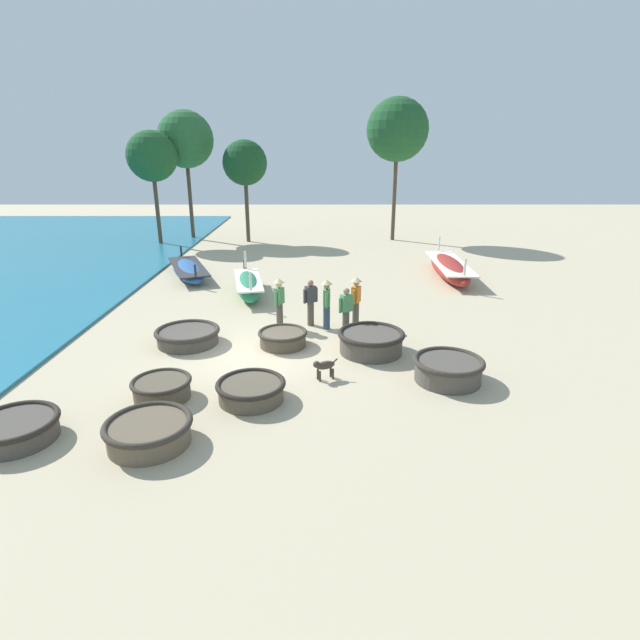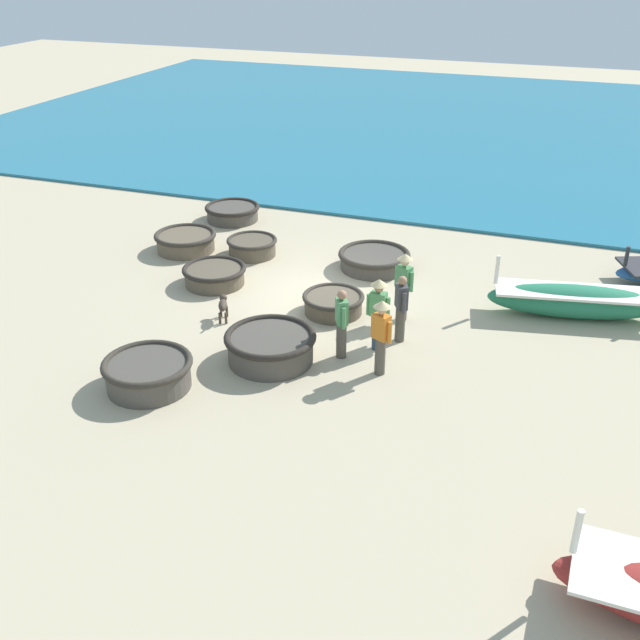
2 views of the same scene
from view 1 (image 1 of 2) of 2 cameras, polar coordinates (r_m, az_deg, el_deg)
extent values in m
plane|color=#BCAD8C|center=(14.62, -7.18, -3.86)|extent=(80.00, 80.00, 0.00)
cylinder|color=#4C473F|center=(14.59, 5.83, -2.64)|extent=(1.81, 1.81, 0.57)
torus|color=#28231E|center=(14.48, 5.87, -1.58)|extent=(1.95, 1.95, 0.14)
cylinder|color=brown|center=(12.54, -17.62, -7.61)|extent=(1.32, 1.32, 0.44)
torus|color=#332D26|center=(12.44, -17.72, -6.70)|extent=(1.42, 1.42, 0.11)
cylinder|color=#4C473F|center=(13.20, 14.41, -5.66)|extent=(1.68, 1.68, 0.54)
torus|color=#332D26|center=(13.09, 14.50, -4.58)|extent=(1.81, 1.81, 0.13)
cylinder|color=brown|center=(11.99, -7.89, -8.14)|extent=(1.53, 1.53, 0.42)
torus|color=#28231E|center=(11.90, -7.94, -7.24)|extent=(1.65, 1.65, 0.12)
cylinder|color=#4C473F|center=(15.69, -14.89, -1.93)|extent=(1.81, 1.81, 0.41)
torus|color=#332D26|center=(15.62, -14.95, -1.23)|extent=(1.96, 1.96, 0.14)
cylinder|color=brown|center=(15.05, -4.28, -2.20)|extent=(1.38, 1.38, 0.42)
torus|color=#332D26|center=(14.98, -4.30, -1.45)|extent=(1.49, 1.49, 0.11)
cylinder|color=brown|center=(10.83, -18.96, -12.19)|extent=(1.63, 1.63, 0.46)
torus|color=#332D26|center=(10.71, -19.10, -11.14)|extent=(1.77, 1.77, 0.13)
cylinder|color=#4C473F|center=(12.10, -31.45, -10.77)|extent=(1.60, 1.60, 0.42)
torus|color=#28231E|center=(12.01, -31.62, -9.89)|extent=(1.73, 1.73, 0.13)
ellipsoid|color=#285693|center=(24.00, -14.81, 5.52)|extent=(3.01, 5.00, 0.57)
cube|color=#2D2D33|center=(23.95, -14.85, 5.94)|extent=(2.91, 4.66, 0.06)
cylinder|color=#2D2D33|center=(26.08, -15.60, 7.61)|extent=(0.10, 0.10, 0.51)
cylinder|color=#2D2D33|center=(21.71, -14.08, 5.52)|extent=(0.10, 0.10, 0.51)
ellipsoid|color=maroon|center=(23.84, 14.55, 5.72)|extent=(1.46, 5.83, 0.79)
cube|color=silver|center=(23.79, 14.60, 6.31)|extent=(1.50, 5.37, 0.06)
cylinder|color=silver|center=(26.25, 13.44, 8.57)|extent=(0.10, 0.10, 0.71)
cylinder|color=silver|center=(21.16, 16.23, 5.87)|extent=(0.10, 0.10, 0.71)
ellipsoid|color=#237551|center=(20.32, -8.19, 3.87)|extent=(1.71, 4.17, 0.78)
cube|color=silver|center=(20.25, -8.22, 4.55)|extent=(1.69, 3.86, 0.06)
cylinder|color=silver|center=(21.97, -8.55, 6.86)|extent=(0.10, 0.10, 0.70)
cylinder|color=silver|center=(18.33, -7.96, 4.45)|extent=(0.10, 0.10, 0.70)
cylinder|color=#4C473D|center=(16.69, 4.09, 0.71)|extent=(0.22, 0.22, 0.82)
cube|color=orange|center=(16.49, 4.14, 2.95)|extent=(0.34, 0.40, 0.54)
sphere|color=tan|center=(16.39, 4.17, 4.23)|extent=(0.20, 0.20, 0.20)
cylinder|color=orange|center=(16.31, 3.86, 2.59)|extent=(0.09, 0.09, 0.48)
cylinder|color=orange|center=(16.70, 4.41, 2.98)|extent=(0.09, 0.09, 0.48)
cone|color=#D1BC84|center=(16.36, 4.18, 4.67)|extent=(0.36, 0.36, 0.14)
cylinder|color=#4C473D|center=(16.68, -1.08, 0.74)|extent=(0.22, 0.22, 0.82)
cube|color=#3D3D42|center=(16.48, -1.10, 2.99)|extent=(0.40, 0.36, 0.54)
sphere|color=#A37556|center=(16.38, -1.11, 4.26)|extent=(0.20, 0.20, 0.20)
cylinder|color=#3D3D42|center=(16.40, -1.78, 2.72)|extent=(0.09, 0.09, 0.48)
cylinder|color=#3D3D42|center=(16.59, -0.43, 2.92)|extent=(0.09, 0.09, 0.48)
cylinder|color=#4C473D|center=(16.54, -4.64, 0.52)|extent=(0.22, 0.22, 0.82)
cube|color=#4C8E56|center=(16.34, -4.71, 2.78)|extent=(0.34, 0.40, 0.54)
sphere|color=#DBB28E|center=(16.23, -4.74, 4.07)|extent=(0.20, 0.20, 0.20)
cylinder|color=#4C8E56|center=(16.53, -4.33, 2.81)|extent=(0.09, 0.09, 0.48)
cylinder|color=#4C8E56|center=(16.17, -5.08, 2.41)|extent=(0.09, 0.09, 0.48)
cone|color=#D1BC84|center=(16.20, -4.75, 4.51)|extent=(0.36, 0.36, 0.14)
cylinder|color=#2D425B|center=(16.32, 0.75, 0.33)|extent=(0.22, 0.22, 0.82)
cube|color=#4C8E56|center=(16.12, 0.76, 2.62)|extent=(0.24, 0.35, 0.54)
sphere|color=#A37556|center=(16.01, 0.77, 3.92)|extent=(0.20, 0.20, 0.20)
cylinder|color=#4C8E56|center=(16.34, 0.79, 2.67)|extent=(0.09, 0.09, 0.48)
cylinder|color=#4C8E56|center=(15.92, 0.74, 2.22)|extent=(0.09, 0.09, 0.48)
cone|color=#D1BC84|center=(15.98, 0.77, 4.37)|extent=(0.36, 0.36, 0.14)
cylinder|color=#4C473D|center=(15.76, 2.95, -0.40)|extent=(0.22, 0.22, 0.82)
cube|color=#4C8E56|center=(15.54, 3.00, 1.96)|extent=(0.40, 0.36, 0.54)
sphere|color=#A37556|center=(15.44, 3.02, 3.31)|extent=(0.20, 0.20, 0.20)
cylinder|color=#4C8E56|center=(15.68, 3.67, 1.91)|extent=(0.09, 0.09, 0.48)
cylinder|color=#4C8E56|center=(15.45, 2.31, 1.67)|extent=(0.09, 0.09, 0.48)
ellipsoid|color=#3D3328|center=(12.82, 0.61, -5.19)|extent=(0.56, 0.39, 0.22)
sphere|color=#3D3328|center=(12.71, -0.41, -5.10)|extent=(0.18, 0.18, 0.18)
cylinder|color=#3D3328|center=(12.89, 1.62, -4.77)|extent=(0.20, 0.12, 0.16)
cylinder|color=#3D3328|center=(12.80, -0.02, -6.46)|extent=(0.06, 0.06, 0.28)
cylinder|color=#3D3328|center=(12.92, -0.26, -6.21)|extent=(0.06, 0.06, 0.28)
cylinder|color=#3D3328|center=(12.94, 1.47, -6.18)|extent=(0.06, 0.06, 0.28)
cylinder|color=#3D3328|center=(13.05, 1.22, -5.94)|extent=(0.06, 0.06, 0.28)
cylinder|color=brown|center=(22.44, -8.57, 5.63)|extent=(0.14, 0.14, 1.02)
cylinder|color=#4C3D2D|center=(32.17, -8.34, 12.25)|extent=(0.24, 0.24, 3.85)
sphere|color=#194723|center=(31.96, -8.60, 17.35)|extent=(2.69, 2.69, 2.69)
cylinder|color=#4C3D2D|center=(32.30, -18.09, 11.83)|extent=(0.24, 0.24, 4.17)
sphere|color=#1E5128|center=(32.10, -18.68, 17.32)|extent=(2.92, 2.92, 2.92)
cylinder|color=#4C3D2D|center=(33.84, -14.61, 13.10)|extent=(0.24, 0.24, 4.94)
sphere|color=#286033|center=(33.69, -15.16, 19.32)|extent=(3.45, 3.45, 3.45)
cylinder|color=#4C3D2D|center=(32.72, 8.47, 13.70)|extent=(0.24, 0.24, 5.37)
sphere|color=#1E5128|center=(32.60, 8.83, 20.71)|extent=(3.76, 3.76, 3.76)
camera|label=2|loc=(23.90, 39.09, 21.04)|focal=42.00mm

